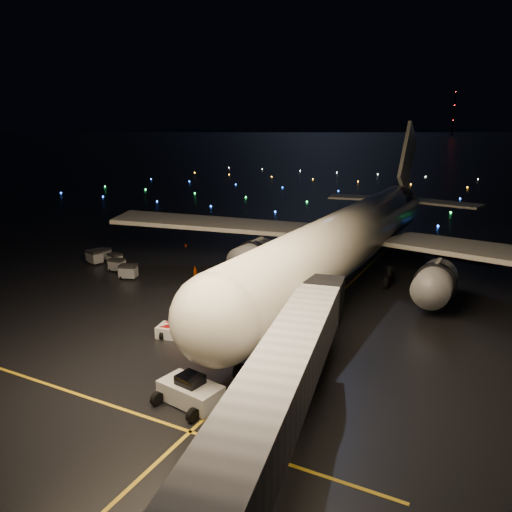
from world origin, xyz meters
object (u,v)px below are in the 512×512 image
at_px(crew_c, 195,273).
at_px(baggage_cart_2, 94,257).
at_px(belt_loader, 183,321).
at_px(baggage_cart_0, 128,272).
at_px(pushback_tug, 191,389).
at_px(baggage_cart_3, 103,254).
at_px(baggage_cart_4, 115,259).
at_px(baggage_cart_1, 117,265).
at_px(airliner, 358,202).

xyz_separation_m(crew_c, baggage_cart_2, (-16.13, 0.02, 0.02)).
distance_m(belt_loader, crew_c, 16.48).
height_order(baggage_cart_0, baggage_cart_2, baggage_cart_2).
height_order(pushback_tug, baggage_cart_3, pushback_tug).
height_order(belt_loader, baggage_cart_3, belt_loader).
bearing_deg(baggage_cart_2, belt_loader, -14.61).
bearing_deg(pushback_tug, baggage_cart_3, 151.07).
bearing_deg(baggage_cart_4, baggage_cart_3, 171.48).
xyz_separation_m(pushback_tug, baggage_cart_4, (-28.08, 23.20, -0.23)).
relative_size(baggage_cart_1, baggage_cart_3, 1.04).
bearing_deg(baggage_cart_3, baggage_cart_4, -35.15).
height_order(airliner, pushback_tug, airliner).
distance_m(airliner, baggage_cart_2, 35.06).
distance_m(pushback_tug, baggage_cart_1, 33.50).
height_order(pushback_tug, belt_loader, belt_loader).
bearing_deg(baggage_cart_3, baggage_cart_2, -88.72).
bearing_deg(belt_loader, baggage_cart_4, 133.46).
height_order(airliner, baggage_cart_2, airliner).
bearing_deg(baggage_cart_1, crew_c, -0.24).
distance_m(crew_c, baggage_cart_3, 16.76).
xyz_separation_m(pushback_tug, crew_c, (-14.93, 22.56, -0.15)).
bearing_deg(crew_c, baggage_cart_0, -77.77).
bearing_deg(baggage_cart_1, baggage_cart_4, 130.87).
bearing_deg(pushback_tug, airliner, 96.46).
height_order(baggage_cart_2, baggage_cart_3, baggage_cart_2).
relative_size(pushback_tug, crew_c, 2.47).
bearing_deg(baggage_cart_3, airliner, 1.61).
distance_m(baggage_cart_0, baggage_cart_4, 6.68).
relative_size(airliner, baggage_cart_3, 36.14).
height_order(belt_loader, baggage_cart_2, belt_loader).
distance_m(pushback_tug, crew_c, 27.06).
bearing_deg(crew_c, baggage_cart_2, -99.89).
bearing_deg(airliner, baggage_cart_1, -156.92).
xyz_separation_m(baggage_cart_1, baggage_cart_4, (-2.17, 1.96, -0.01)).
xyz_separation_m(pushback_tug, baggage_cart_2, (-31.06, 22.59, -0.13)).
bearing_deg(baggage_cart_1, pushback_tug, -46.46).
bearing_deg(baggage_cart_4, belt_loader, -19.69).
distance_m(belt_loader, baggage_cart_2, 28.32).
bearing_deg(baggage_cart_2, baggage_cart_4, 27.09).
xyz_separation_m(baggage_cart_0, baggage_cart_4, (-5.56, 3.70, -0.07)).
height_order(pushback_tug, baggage_cart_4, pushback_tug).
height_order(airliner, baggage_cart_1, airliner).
bearing_deg(crew_c, belt_loader, 20.69).
distance_m(crew_c, baggage_cart_2, 16.13).
relative_size(belt_loader, crew_c, 3.83).
bearing_deg(baggage_cart_2, pushback_tug, -20.50).
bearing_deg(baggage_cart_4, airliner, 32.43).
relative_size(belt_loader, baggage_cart_3, 3.71).
xyz_separation_m(belt_loader, baggage_cart_3, (-24.97, 16.33, -0.85)).
bearing_deg(belt_loader, airliner, 59.54).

